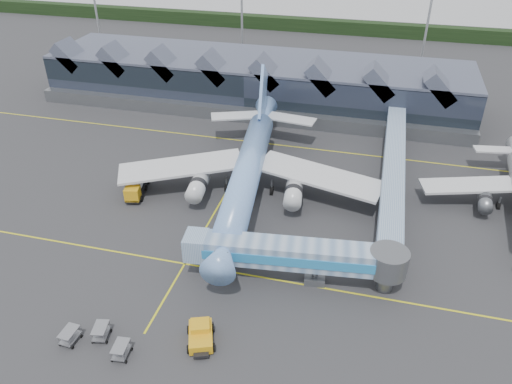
% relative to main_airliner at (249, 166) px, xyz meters
% --- Properties ---
extents(ground, '(260.00, 260.00, 0.00)m').
position_rel_main_airliner_xyz_m(ground, '(-3.41, -10.96, -4.52)').
color(ground, '#2D2D30').
rests_on(ground, ground).
extents(taxi_stripes, '(120.00, 60.00, 0.01)m').
position_rel_main_airliner_xyz_m(taxi_stripes, '(-3.41, -0.96, -4.52)').
color(taxi_stripes, '#CFCA18').
rests_on(taxi_stripes, ground).
extents(tree_line_far, '(260.00, 4.00, 4.00)m').
position_rel_main_airliner_xyz_m(tree_line_far, '(-3.41, 99.04, -2.52)').
color(tree_line_far, black).
rests_on(tree_line_far, ground).
extents(terminal, '(90.00, 22.25, 12.52)m').
position_rel_main_airliner_xyz_m(terminal, '(-8.48, 36.39, 0.36)').
color(terminal, black).
rests_on(terminal, ground).
extents(light_masts, '(132.40, 42.56, 22.45)m').
position_rel_main_airliner_xyz_m(light_masts, '(17.59, 51.84, 7.97)').
color(light_masts, '#9A9DA2').
rests_on(light_masts, ground).
extents(main_airliner, '(41.37, 47.91, 15.39)m').
position_rel_main_airliner_xyz_m(main_airliner, '(0.00, 0.00, 0.00)').
color(main_airliner, '#6692D0').
rests_on(main_airliner, ground).
extents(jet_bridge, '(26.60, 6.75, 5.72)m').
position_rel_main_airliner_xyz_m(jet_bridge, '(12.05, -18.24, -0.64)').
color(jet_bridge, '#6584A9').
rests_on(jet_bridge, ground).
extents(fuel_truck, '(3.93, 8.75, 2.92)m').
position_rel_main_airliner_xyz_m(fuel_truck, '(-16.97, -4.26, -2.89)').
color(fuel_truck, black).
rests_on(fuel_truck, ground).
extents(pushback_tug, '(3.98, 5.00, 2.01)m').
position_rel_main_airliner_xyz_m(pushback_tug, '(2.92, -30.33, -3.62)').
color(pushback_tug, gold).
rests_on(pushback_tug, ground).
extents(baggage_carts, '(7.76, 4.12, 1.56)m').
position_rel_main_airliner_xyz_m(baggage_carts, '(-7.45, -33.54, -3.64)').
color(baggage_carts, gray).
rests_on(baggage_carts, ground).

